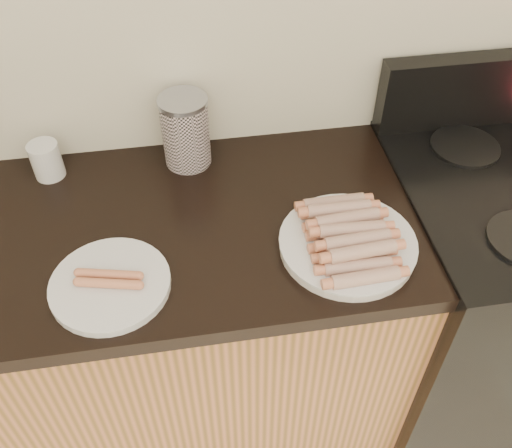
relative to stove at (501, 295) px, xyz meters
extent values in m
cube|color=#B06841|center=(-1.48, 0.01, -0.03)|extent=(2.20, 0.59, 0.86)
cube|color=black|center=(0.00, 0.00, -0.01)|extent=(0.76, 0.65, 0.90)
cylinder|color=black|center=(-0.17, 0.17, 0.46)|extent=(0.18, 0.18, 0.01)
cylinder|color=white|center=(-0.57, -0.12, 0.45)|extent=(0.37, 0.37, 0.02)
cylinder|color=white|center=(-1.09, -0.15, 0.45)|extent=(0.25, 0.25, 0.02)
cylinder|color=maroon|center=(-0.57, -0.23, 0.48)|extent=(0.14, 0.03, 0.03)
cylinder|color=maroon|center=(-0.57, -0.20, 0.48)|extent=(0.14, 0.03, 0.03)
cylinder|color=maroon|center=(-0.57, -0.17, 0.48)|extent=(0.14, 0.03, 0.03)
cylinder|color=maroon|center=(-0.57, -0.14, 0.48)|extent=(0.14, 0.03, 0.03)
cylinder|color=maroon|center=(-0.57, -0.10, 0.48)|extent=(0.14, 0.03, 0.03)
cylinder|color=maroon|center=(-0.57, -0.07, 0.48)|extent=(0.14, 0.03, 0.03)
cylinder|color=maroon|center=(-0.57, -0.04, 0.48)|extent=(0.14, 0.03, 0.03)
cylinder|color=maroon|center=(-0.57, 0.00, 0.48)|extent=(0.14, 0.03, 0.03)
cylinder|color=maroon|center=(-0.57, -0.18, 0.51)|extent=(0.14, 0.03, 0.03)
cylinder|color=maroon|center=(-0.57, -0.15, 0.51)|extent=(0.14, 0.03, 0.03)
cylinder|color=maroon|center=(-0.57, -0.12, 0.51)|extent=(0.14, 0.03, 0.03)
cylinder|color=maroon|center=(-0.57, -0.09, 0.51)|extent=(0.14, 0.03, 0.03)
cylinder|color=maroon|center=(-0.57, -0.05, 0.51)|extent=(0.14, 0.03, 0.03)
cylinder|color=#BC6830|center=(-1.09, -0.16, 0.47)|extent=(0.13, 0.05, 0.02)
cylinder|color=#BC6830|center=(-1.09, -0.13, 0.47)|extent=(0.13, 0.05, 0.02)
cylinder|color=silver|center=(-0.90, 0.24, 0.53)|extent=(0.12, 0.12, 0.18)
cylinder|color=silver|center=(-0.90, 0.24, 0.63)|extent=(0.12, 0.12, 0.01)
cylinder|color=silver|center=(-1.25, 0.24, 0.49)|extent=(0.10, 0.10, 0.09)
camera|label=1|loc=(-0.91, -0.93, 1.39)|focal=40.00mm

